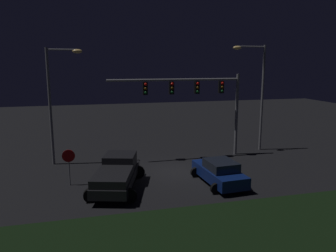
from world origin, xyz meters
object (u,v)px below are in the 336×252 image
pickup_truck (117,172)px  car_sedan (219,172)px  street_lamp_left (56,93)px  street_lamp_right (257,86)px  stop_sign (69,160)px  traffic_signal_gantry (197,94)px

pickup_truck → car_sedan: (6.14, -0.81, -0.26)m
street_lamp_left → pickup_truck: bearing=-58.5°
pickup_truck → car_sedan: pickup_truck is taller
street_lamp_right → stop_sign: size_ratio=3.94×
car_sedan → street_lamp_left: (-9.76, 6.71, 4.52)m
traffic_signal_gantry → stop_sign: (-9.46, -3.99, -3.47)m
traffic_signal_gantry → street_lamp_left: size_ratio=1.23×
pickup_truck → car_sedan: size_ratio=1.27×
traffic_signal_gantry → stop_sign: bearing=-157.1°
traffic_signal_gantry → street_lamp_left: (-10.31, 0.77, 0.23)m
car_sedan → street_lamp_right: 10.28m
pickup_truck → street_lamp_left: bearing=47.7°
car_sedan → stop_sign: bearing=73.8°
pickup_truck → street_lamp_right: 14.32m
pickup_truck → traffic_signal_gantry: (6.69, 5.13, 4.03)m
street_lamp_left → street_lamp_right: (15.82, 0.10, 0.25)m
car_sedan → street_lamp_right: street_lamp_right is taller
pickup_truck → car_sedan: bearing=-81.4°
pickup_truck → stop_sign: size_ratio=2.58×
traffic_signal_gantry → street_lamp_right: 5.59m
car_sedan → street_lamp_right: bearing=-45.5°
street_lamp_right → pickup_truck: bearing=-153.8°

